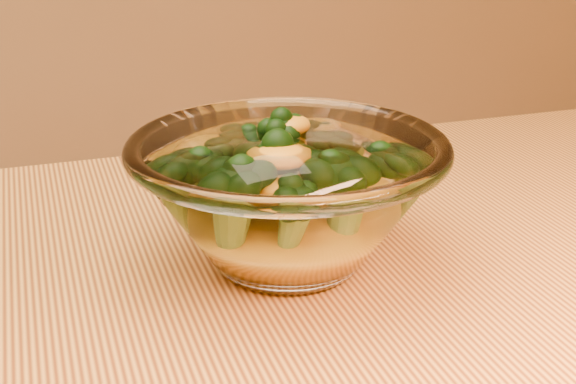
{
  "coord_description": "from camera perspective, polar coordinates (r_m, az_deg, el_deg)",
  "views": [
    {
      "loc": [
        -0.09,
        -0.38,
        1.02
      ],
      "look_at": [
        0.08,
        0.12,
        0.81
      ],
      "focal_mm": 50.0,
      "sensor_mm": 36.0,
      "label": 1
    }
  ],
  "objects": [
    {
      "name": "cheese_sauce",
      "position": [
        0.58,
        -0.0,
        -2.41
      ],
      "size": [
        0.13,
        0.13,
        0.04
      ],
      "primitive_type": "ellipsoid",
      "color": "#F5AC14",
      "rests_on": "glass_bowl"
    },
    {
      "name": "glass_bowl",
      "position": [
        0.57,
        -0.0,
        -0.46
      ],
      "size": [
        0.23,
        0.23,
        0.1
      ],
      "color": "white",
      "rests_on": "table"
    },
    {
      "name": "broccoli_heap",
      "position": [
        0.57,
        -0.46,
        1.15
      ],
      "size": [
        0.17,
        0.14,
        0.08
      ],
      "color": "black",
      "rests_on": "cheese_sauce"
    }
  ]
}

